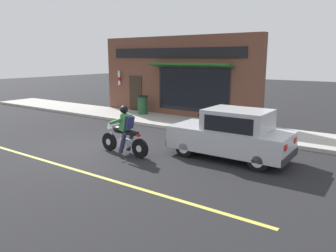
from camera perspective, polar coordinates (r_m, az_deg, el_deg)
ground_plane at (r=11.69m, az=-12.65°, el=-3.93°), size 80.00×80.00×0.00m
sidewalk_curb at (r=17.44m, az=-6.32°, el=1.70°), size 2.60×22.00×0.14m
storefront_building at (r=17.30m, az=1.46°, el=8.49°), size 1.25×9.37×4.20m
motorcycle_with_rider at (r=10.73m, az=-7.62°, el=-1.41°), size 0.56×2.02×1.62m
car_hatchback at (r=10.39m, az=11.02°, el=-1.46°), size 1.67×3.79×1.57m
trash_bin at (r=17.62m, az=-4.43°, el=3.71°), size 0.56×0.56×0.98m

